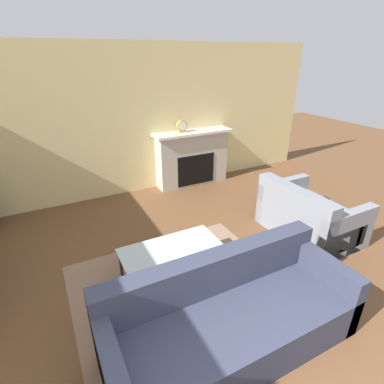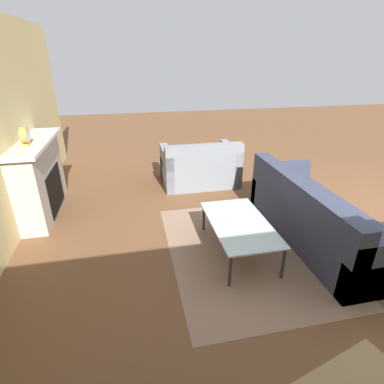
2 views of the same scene
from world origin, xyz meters
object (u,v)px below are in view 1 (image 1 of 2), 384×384
object	(u,v)px
couch_sectional	(230,319)
mantel_clock	(182,126)
coffee_table	(173,252)
couch_loveseat	(308,217)

from	to	relation	value
couch_sectional	mantel_clock	xyz separation A→B (m)	(1.24, 3.58, 0.94)
couch_sectional	coffee_table	xyz separation A→B (m)	(-0.09, 1.07, 0.08)
couch_loveseat	mantel_clock	bearing A→B (deg)	18.40
couch_sectional	coffee_table	size ratio (longest dim) A/B	1.93
couch_sectional	mantel_clock	size ratio (longest dim) A/B	9.82
mantel_clock	couch_sectional	bearing A→B (deg)	-109.18
couch_sectional	couch_loveseat	xyz separation A→B (m)	(2.09, 1.04, 0.00)
coffee_table	mantel_clock	xyz separation A→B (m)	(1.34, 2.51, 0.86)
couch_loveseat	couch_sectional	bearing A→B (deg)	116.40
couch_loveseat	coffee_table	size ratio (longest dim) A/B	1.12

